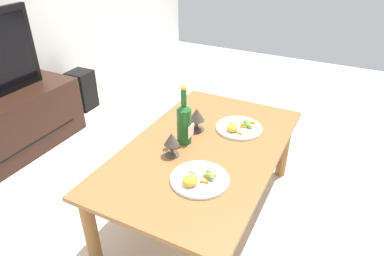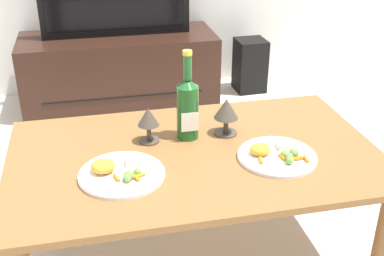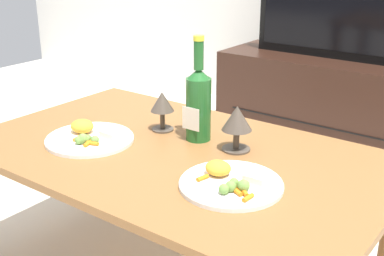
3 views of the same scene
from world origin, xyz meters
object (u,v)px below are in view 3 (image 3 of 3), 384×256
Objects in this scene: goblet_right at (237,121)px; wine_bottle at (198,101)px; dining_table at (175,172)px; dinner_plate_right at (231,182)px; tv_stand at (329,97)px; dinner_plate_left at (89,137)px; goblet_left at (162,104)px; tv_screen at (338,4)px.

wine_bottle is at bearing 178.36° from goblet_right.
dinner_plate_right is at bearing -20.96° from dining_table.
dinner_plate_left reaches higher than tv_stand.
dinner_plate_left is at bearing -94.49° from tv_stand.
dinner_plate_left is at bearing -140.71° from wine_bottle.
goblet_right is 0.52× the size of dinner_plate_right.
dinner_plate_left is at bearing -119.89° from goblet_left.
tv_screen is 2.74× the size of wine_bottle.
goblet_right is at bearing 118.66° from dinner_plate_right.
wine_bottle reaches higher than goblet_right.
dining_table is 1.06× the size of tv_stand.
tv_stand is 1.56m from wine_bottle.
tv_screen is at bearing 85.51° from dinner_plate_left.
wine_bottle reaches higher than dinner_plate_right.
tv_stand is 3.67× the size of wine_bottle.
wine_bottle reaches higher than dining_table.
wine_bottle reaches higher than goblet_left.
wine_bottle is at bearing 140.05° from dinner_plate_right.
dinner_plate_right is (0.41, -1.73, -0.27)m from tv_screen.
goblet_left is at bearing -90.31° from tv_screen.
tv_screen reaches higher than dining_table.
tv_screen reaches higher than wine_bottle.
tv_screen is at bearing 100.92° from goblet_right.
goblet_right is (0.15, -0.00, -0.03)m from wine_bottle.
goblet_left reaches higher than dinner_plate_left.
goblet_left reaches higher than dinner_plate_right.
wine_bottle is 0.15m from goblet_right.
dinner_plate_left is (-0.14, -1.73, -0.27)m from tv_screen.
wine_bottle is 1.19× the size of dinner_plate_left.
goblet_right reaches higher than dinner_plate_left.
dinner_plate_left is (-0.28, -0.23, -0.12)m from wine_bottle.
tv_stand is 8.67× the size of goblet_right.
dinner_plate_right is (0.55, -0.00, -0.00)m from dinner_plate_left.
tv_stand is 0.54m from tv_screen.
wine_bottle reaches higher than dinner_plate_left.
goblet_left reaches higher than tv_stand.
dinner_plate_left is 1.03× the size of dinner_plate_right.
goblet_left is 0.27m from dinner_plate_left.
dining_table is 4.63× the size of dinner_plate_left.
dinner_plate_left is 0.55m from dinner_plate_right.
goblet_right is 0.51× the size of dinner_plate_left.
wine_bottle is at bearing 39.29° from dinner_plate_left.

